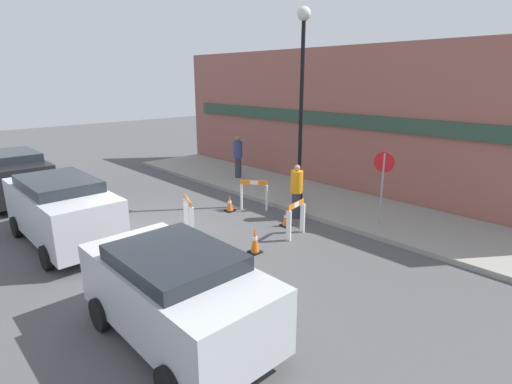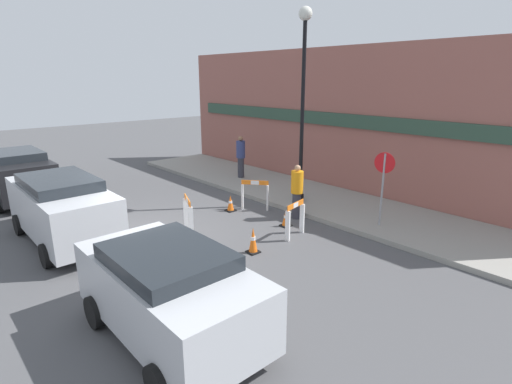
{
  "view_description": "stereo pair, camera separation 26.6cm",
  "coord_description": "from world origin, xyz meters",
  "px_view_note": "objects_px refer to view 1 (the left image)",
  "views": [
    {
      "loc": [
        9.79,
        -4.98,
        4.36
      ],
      "look_at": [
        1.23,
        2.99,
        1.0
      ],
      "focal_mm": 28.0,
      "sensor_mm": 36.0,
      "label": 1
    },
    {
      "loc": [
        9.97,
        -4.78,
        4.36
      ],
      "look_at": [
        1.23,
        2.99,
        1.0
      ],
      "focal_mm": 28.0,
      "sensor_mm": 36.0,
      "label": 2
    }
  ],
  "objects_px": {
    "stop_sign": "(383,176)",
    "parked_car_1": "(61,207)",
    "parked_car_2": "(176,290)",
    "person_worker": "(297,190)",
    "parked_car_0": "(12,174)",
    "person_pedestrian": "(238,156)",
    "streetlamp_post": "(302,84)"
  },
  "relations": [
    {
      "from": "parked_car_1",
      "to": "parked_car_2",
      "type": "xyz_separation_m",
      "value": [
        5.7,
        0.0,
        -0.08
      ]
    },
    {
      "from": "streetlamp_post",
      "to": "stop_sign",
      "type": "distance_m",
      "value": 4.1
    },
    {
      "from": "person_pedestrian",
      "to": "parked_car_2",
      "type": "bearing_deg",
      "value": 138.51
    },
    {
      "from": "stop_sign",
      "to": "streetlamp_post",
      "type": "bearing_deg",
      "value": -11.04
    },
    {
      "from": "stop_sign",
      "to": "person_pedestrian",
      "type": "xyz_separation_m",
      "value": [
        -7.28,
        0.69,
        -0.5
      ]
    },
    {
      "from": "person_pedestrian",
      "to": "parked_car_1",
      "type": "height_order",
      "value": "person_pedestrian"
    },
    {
      "from": "parked_car_0",
      "to": "parked_car_2",
      "type": "xyz_separation_m",
      "value": [
        10.93,
        -0.0,
        -0.08
      ]
    },
    {
      "from": "person_pedestrian",
      "to": "parked_car_2",
      "type": "relative_size",
      "value": 0.47
    },
    {
      "from": "stop_sign",
      "to": "person_worker",
      "type": "distance_m",
      "value": 2.66
    },
    {
      "from": "person_worker",
      "to": "person_pedestrian",
      "type": "distance_m",
      "value": 5.27
    },
    {
      "from": "person_worker",
      "to": "parked_car_2",
      "type": "relative_size",
      "value": 0.46
    },
    {
      "from": "parked_car_0",
      "to": "parked_car_1",
      "type": "xyz_separation_m",
      "value": [
        5.23,
        -0.0,
        0.0
      ]
    },
    {
      "from": "person_pedestrian",
      "to": "parked_car_0",
      "type": "distance_m",
      "value": 8.56
    },
    {
      "from": "person_pedestrian",
      "to": "parked_car_2",
      "type": "height_order",
      "value": "person_pedestrian"
    },
    {
      "from": "stop_sign",
      "to": "parked_car_1",
      "type": "bearing_deg",
      "value": 43.3
    },
    {
      "from": "parked_car_0",
      "to": "parked_car_1",
      "type": "height_order",
      "value": "parked_car_1"
    },
    {
      "from": "parked_car_0",
      "to": "person_pedestrian",
      "type": "bearing_deg",
      "value": 67.73
    },
    {
      "from": "streetlamp_post",
      "to": "parked_car_1",
      "type": "xyz_separation_m",
      "value": [
        -2.08,
        -7.26,
        -3.15
      ]
    },
    {
      "from": "parked_car_1",
      "to": "parked_car_2",
      "type": "distance_m",
      "value": 5.7
    },
    {
      "from": "parked_car_2",
      "to": "person_worker",
      "type": "bearing_deg",
      "value": 114.01
    },
    {
      "from": "person_worker",
      "to": "parked_car_1",
      "type": "xyz_separation_m",
      "value": [
        -2.97,
        -6.13,
        0.09
      ]
    },
    {
      "from": "parked_car_1",
      "to": "streetlamp_post",
      "type": "bearing_deg",
      "value": 73.99
    },
    {
      "from": "stop_sign",
      "to": "parked_car_0",
      "type": "bearing_deg",
      "value": 24.0
    },
    {
      "from": "streetlamp_post",
      "to": "person_pedestrian",
      "type": "xyz_separation_m",
      "value": [
        -4.07,
        0.66,
        -3.06
      ]
    },
    {
      "from": "person_worker",
      "to": "person_pedestrian",
      "type": "height_order",
      "value": "person_pedestrian"
    },
    {
      "from": "parked_car_0",
      "to": "person_worker",
      "type": "bearing_deg",
      "value": 36.78
    },
    {
      "from": "streetlamp_post",
      "to": "person_pedestrian",
      "type": "relative_size",
      "value": 3.54
    },
    {
      "from": "parked_car_0",
      "to": "parked_car_2",
      "type": "height_order",
      "value": "parked_car_0"
    },
    {
      "from": "streetlamp_post",
      "to": "person_pedestrian",
      "type": "height_order",
      "value": "streetlamp_post"
    },
    {
      "from": "streetlamp_post",
      "to": "person_pedestrian",
      "type": "bearing_deg",
      "value": 170.79
    },
    {
      "from": "person_pedestrian",
      "to": "parked_car_1",
      "type": "bearing_deg",
      "value": 108.45
    },
    {
      "from": "streetlamp_post",
      "to": "parked_car_1",
      "type": "height_order",
      "value": "streetlamp_post"
    }
  ]
}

